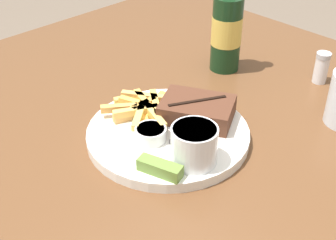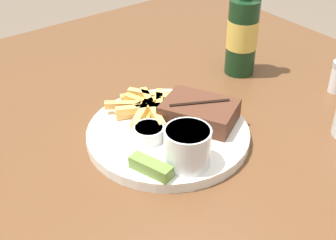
{
  "view_description": "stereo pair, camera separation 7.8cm",
  "coord_description": "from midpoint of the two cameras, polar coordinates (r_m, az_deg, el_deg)",
  "views": [
    {
      "loc": [
        0.46,
        -0.45,
        1.2
      ],
      "look_at": [
        0.0,
        0.0,
        0.76
      ],
      "focal_mm": 50.0,
      "sensor_mm": 36.0,
      "label": 1
    },
    {
      "loc": [
        0.51,
        -0.39,
        1.2
      ],
      "look_at": [
        0.0,
        0.0,
        0.76
      ],
      "focal_mm": 50.0,
      "sensor_mm": 36.0,
      "label": 2
    }
  ],
  "objects": [
    {
      "name": "steak_portion",
      "position": [
        0.81,
        0.82,
        1.14
      ],
      "size": [
        0.15,
        0.13,
        0.04
      ],
      "color": "#512D1E",
      "rests_on": "dinner_plate"
    },
    {
      "name": "dinner_plate",
      "position": [
        0.79,
        -2.8,
        -1.83
      ],
      "size": [
        0.28,
        0.28,
        0.02
      ],
      "color": "white",
      "rests_on": "dining_table"
    },
    {
      "name": "salt_shaker",
      "position": [
        0.99,
        16.08,
        6.11
      ],
      "size": [
        0.03,
        0.03,
        0.07
      ],
      "color": "white",
      "rests_on": "dining_table"
    },
    {
      "name": "beer_bottle",
      "position": [
        0.98,
        4.9,
        10.99
      ],
      "size": [
        0.06,
        0.06,
        0.26
      ],
      "color": "#143319",
      "rests_on": "dining_table"
    },
    {
      "name": "coleslaw_cup",
      "position": [
        0.7,
        0.04,
        -2.97
      ],
      "size": [
        0.07,
        0.07,
        0.06
      ],
      "color": "white",
      "rests_on": "dinner_plate"
    },
    {
      "name": "knife_utensil",
      "position": [
        0.8,
        -0.82,
        -0.22
      ],
      "size": [
        0.1,
        0.15,
        0.01
      ],
      "rotation": [
        0.0,
        0.0,
        2.13
      ],
      "color": "#B7B7BC",
      "rests_on": "dinner_plate"
    },
    {
      "name": "pickle_spear",
      "position": [
        0.69,
        -4.22,
        -5.98
      ],
      "size": [
        0.07,
        0.04,
        0.02
      ],
      "color": "olive",
      "rests_on": "dinner_plate"
    },
    {
      "name": "dipping_sauce_cup",
      "position": [
        0.76,
        -5.2,
        -1.62
      ],
      "size": [
        0.05,
        0.05,
        0.02
      ],
      "color": "silver",
      "rests_on": "dinner_plate"
    },
    {
      "name": "fries_pile",
      "position": [
        0.83,
        -5.63,
        1.4
      ],
      "size": [
        0.14,
        0.13,
        0.02
      ],
      "color": "#DFA957",
      "rests_on": "dinner_plate"
    },
    {
      "name": "fork_utensil",
      "position": [
        0.82,
        -7.05,
        0.25
      ],
      "size": [
        0.13,
        0.05,
        0.0
      ],
      "rotation": [
        0.0,
        0.0,
        6.56
      ],
      "color": "#B7B7BC",
      "rests_on": "dinner_plate"
    },
    {
      "name": "dining_table",
      "position": [
        0.85,
        -2.64,
        -6.58
      ],
      "size": [
        1.15,
        1.15,
        0.73
      ],
      "color": "brown",
      "rests_on": "ground_plane"
    }
  ]
}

